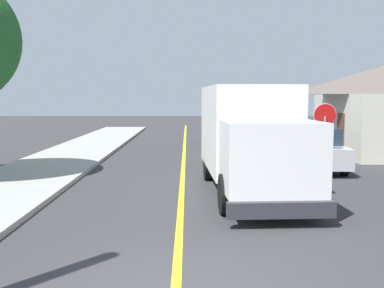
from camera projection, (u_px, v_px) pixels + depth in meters
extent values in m
cube|color=gold|center=(183.00, 175.00, 16.36)|extent=(0.16, 56.00, 0.01)
cube|color=silver|center=(245.00, 128.00, 14.07)|extent=(2.63, 5.10, 2.60)
cube|color=white|center=(271.00, 157.00, 10.64)|extent=(2.37, 2.10, 1.70)
cube|color=#1E2D3D|center=(280.00, 145.00, 9.71)|extent=(2.04, 0.17, 0.75)
cube|color=#2D2D33|center=(281.00, 210.00, 9.68)|extent=(2.41, 0.31, 0.36)
cylinder|color=black|center=(310.00, 193.00, 11.00)|extent=(0.35, 1.01, 1.00)
cylinder|color=black|center=(226.00, 194.00, 10.89)|extent=(0.35, 1.01, 1.00)
cylinder|color=black|center=(268.00, 165.00, 15.52)|extent=(0.35, 1.01, 1.00)
cylinder|color=black|center=(209.00, 166.00, 15.40)|extent=(0.35, 1.01, 1.00)
cube|color=silver|center=(234.00, 145.00, 20.43)|extent=(1.87, 4.43, 0.76)
cube|color=#1E2D3D|center=(234.00, 130.00, 20.50)|extent=(1.61, 1.83, 0.64)
cylinder|color=black|center=(255.00, 157.00, 19.06)|extent=(0.23, 0.64, 0.64)
cylinder|color=black|center=(219.00, 156.00, 19.07)|extent=(0.23, 0.64, 0.64)
cylinder|color=black|center=(248.00, 149.00, 21.86)|extent=(0.23, 0.64, 0.64)
cylinder|color=black|center=(216.00, 149.00, 21.87)|extent=(0.23, 0.64, 0.64)
cube|color=#4C564C|center=(227.00, 134.00, 26.91)|extent=(1.94, 4.46, 0.76)
cube|color=#1E2D3D|center=(227.00, 122.00, 26.99)|extent=(1.64, 1.85, 0.64)
cylinder|color=black|center=(243.00, 141.00, 25.58)|extent=(0.24, 0.65, 0.64)
cylinder|color=black|center=(216.00, 141.00, 25.51)|extent=(0.24, 0.65, 0.64)
cylinder|color=black|center=(236.00, 137.00, 28.38)|extent=(0.24, 0.65, 0.64)
cylinder|color=black|center=(212.00, 137.00, 28.31)|extent=(0.24, 0.65, 0.64)
cube|color=#B7B7BC|center=(314.00, 153.00, 17.67)|extent=(1.95, 4.46, 0.76)
cube|color=#1E2D3D|center=(315.00, 136.00, 17.44)|extent=(1.65, 1.85, 0.64)
cylinder|color=black|center=(287.00, 156.00, 19.12)|extent=(0.24, 0.65, 0.64)
cylinder|color=black|center=(324.00, 156.00, 19.08)|extent=(0.24, 0.65, 0.64)
cylinder|color=black|center=(301.00, 167.00, 16.32)|extent=(0.24, 0.65, 0.64)
cylinder|color=black|center=(345.00, 167.00, 16.28)|extent=(0.24, 0.65, 0.64)
cylinder|color=gray|center=(324.00, 148.00, 15.44)|extent=(0.08, 0.08, 2.20)
cylinder|color=red|center=(325.00, 115.00, 15.34)|extent=(0.76, 0.03, 0.76)
cylinder|color=white|center=(325.00, 115.00, 15.36)|extent=(0.80, 0.02, 0.80)
cube|color=brown|center=(341.00, 135.00, 21.34)|extent=(0.10, 1.00, 2.10)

